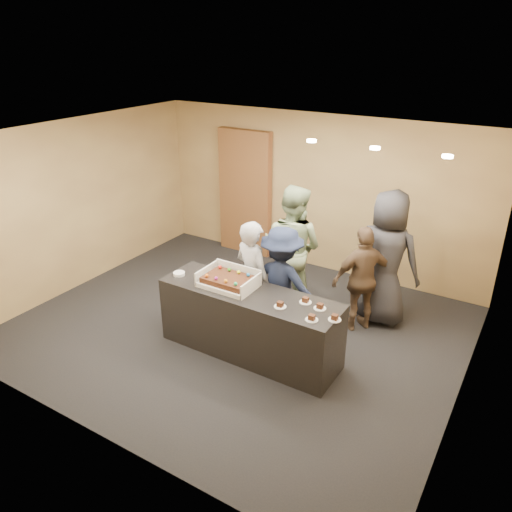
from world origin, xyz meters
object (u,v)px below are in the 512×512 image
object	(u,v)px
sheet_cake	(228,279)
storage_cabinet	(245,193)
person_dark_suit	(386,258)
person_sage_man	(292,249)
serving_counter	(250,323)
person_server_grey	(253,279)
person_brown_extra	(363,279)
cake_box	(230,282)
plate_stack	(179,274)
person_navy_man	(282,284)

from	to	relation	value
sheet_cake	storage_cabinet	bearing A→B (deg)	118.63
person_dark_suit	storage_cabinet	bearing A→B (deg)	-16.44
person_sage_man	serving_counter	bearing A→B (deg)	94.81
person_server_grey	person_sage_man	world-z (taller)	person_sage_man
person_server_grey	person_brown_extra	xyz separation A→B (m)	(1.24, 0.90, -0.06)
cake_box	plate_stack	world-z (taller)	cake_box
person_navy_man	person_dark_suit	size ratio (longest dim) A/B	0.81
plate_stack	person_brown_extra	size ratio (longest dim) A/B	0.10
serving_counter	plate_stack	bearing A→B (deg)	-175.12
person_navy_man	person_dark_suit	bearing A→B (deg)	-136.92
serving_counter	storage_cabinet	bearing A→B (deg)	123.82
person_sage_man	storage_cabinet	bearing A→B (deg)	-39.55
sheet_cake	person_brown_extra	bearing A→B (deg)	45.50
person_brown_extra	person_dark_suit	size ratio (longest dim) A/B	0.78
serving_counter	storage_cabinet	world-z (taller)	storage_cabinet
plate_stack	person_dark_suit	xyz separation A→B (m)	(2.25, 1.79, 0.07)
storage_cabinet	person_dark_suit	size ratio (longest dim) A/B	1.18
storage_cabinet	cake_box	bearing A→B (deg)	-61.13
person_sage_man	person_navy_man	size ratio (longest dim) A/B	1.21
person_dark_suit	sheet_cake	bearing A→B (deg)	52.08
storage_cabinet	person_dark_suit	world-z (taller)	storage_cabinet
storage_cabinet	person_server_grey	bearing A→B (deg)	-55.54
serving_counter	plate_stack	distance (m)	1.16
person_brown_extra	person_dark_suit	distance (m)	0.46
sheet_cake	person_server_grey	xyz separation A→B (m)	(0.09, 0.45, -0.17)
serving_counter	cake_box	distance (m)	0.59
serving_counter	person_brown_extra	xyz separation A→B (m)	(1.01, 1.35, 0.32)
person_sage_man	person_brown_extra	bearing A→B (deg)	-179.23
person_dark_suit	cake_box	bearing A→B (deg)	51.64
cake_box	person_server_grey	bearing A→B (deg)	78.52
storage_cabinet	plate_stack	xyz separation A→B (m)	(0.79, -2.90, -0.24)
serving_counter	person_brown_extra	distance (m)	1.71
person_brown_extra	sheet_cake	bearing A→B (deg)	-1.09
storage_cabinet	person_brown_extra	xyz separation A→B (m)	(2.86, -1.47, -0.39)
person_server_grey	person_brown_extra	world-z (taller)	person_server_grey
serving_counter	person_dark_suit	bearing A→B (deg)	55.50
cake_box	sheet_cake	distance (m)	0.06
person_brown_extra	person_dark_suit	bearing A→B (deg)	-164.02
sheet_cake	person_brown_extra	size ratio (longest dim) A/B	0.40
cake_box	sheet_cake	size ratio (longest dim) A/B	1.17
sheet_cake	person_dark_suit	size ratio (longest dim) A/B	0.31
sheet_cake	plate_stack	xyz separation A→B (m)	(-0.74, -0.08, -0.08)
serving_counter	plate_stack	xyz separation A→B (m)	(-1.06, -0.08, 0.47)
plate_stack	person_navy_man	bearing A→B (deg)	28.76
person_navy_man	person_server_grey	bearing A→B (deg)	15.08
cake_box	person_server_grey	world-z (taller)	person_server_grey
serving_counter	person_navy_man	distance (m)	0.69
sheet_cake	person_dark_suit	distance (m)	2.28
sheet_cake	person_navy_man	xyz separation A→B (m)	(0.46, 0.58, -0.20)
plate_stack	person_navy_man	size ratio (longest dim) A/B	0.10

